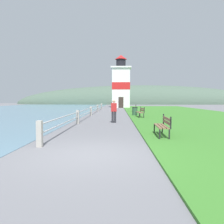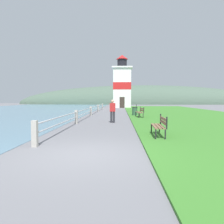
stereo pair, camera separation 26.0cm
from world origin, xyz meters
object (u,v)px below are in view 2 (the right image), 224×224
Objects in this scene: lighthouse at (122,85)px; park_bench_near at (160,125)px; person_strolling at (113,110)px; park_bench_midway at (140,111)px; park_bench_far at (135,108)px; trash_bin at (135,111)px.

park_bench_near is at bearing -87.49° from lighthouse.
lighthouse is at bearing -85.21° from park_bench_near.
lighthouse reaches higher than person_strolling.
park_bench_far is (0.10, 8.17, -0.00)m from park_bench_midway.
park_bench_near is 9.74m from park_bench_midway.
lighthouse is 26.71m from person_strolling.
person_strolling is (-0.82, -26.47, -3.41)m from lighthouse.
park_bench_midway is at bearing -86.29° from lighthouse.
park_bench_midway is at bearing 92.92° from park_bench_far.
park_bench_midway is at bearing -29.60° from person_strolling.
park_bench_midway is 22.64m from lighthouse.
person_strolling is at bearing 57.51° from park_bench_midway.
park_bench_midway is 2.23× the size of trash_bin.
park_bench_near reaches higher than trash_bin.
park_bench_near is 1.10× the size of person_strolling.
park_bench_near is 11.82m from trash_bin.
park_bench_near is at bearing 93.18° from park_bench_far.
lighthouse is at bearing 93.10° from trash_bin.
trash_bin is at bearing -86.90° from lighthouse.
park_bench_near is 0.93× the size of park_bench_midway.
park_bench_far is 12.59m from person_strolling.
trash_bin is (-0.31, 11.81, -0.11)m from park_bench_near.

